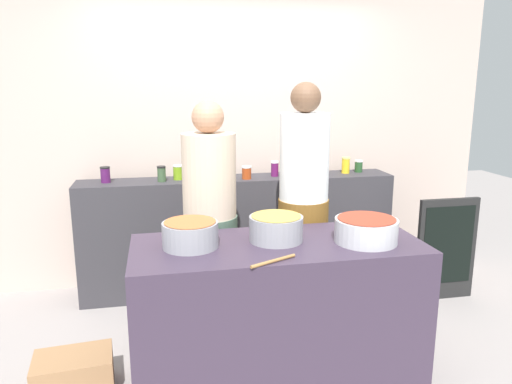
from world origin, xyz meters
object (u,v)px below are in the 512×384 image
(preserve_jar_1, at_px, (162,174))
(cooking_pot_left, at_px, (190,234))
(cooking_pot_right, at_px, (366,230))
(cooking_pot_center, at_px, (276,228))
(preserve_jar_6, at_px, (288,171))
(preserve_jar_7, at_px, (303,169))
(preserve_jar_0, at_px, (105,175))
(preserve_jar_4, at_px, (247,172))
(wooden_spoon, at_px, (273,261))
(bread_crate, at_px, (74,375))
(preserve_jar_3, at_px, (228,171))
(preserve_jar_9, at_px, (359,166))
(preserve_jar_5, at_px, (275,169))
(preserve_jar_8, at_px, (346,165))
(chalkboard_sign, at_px, (446,249))
(cook_in_cap, at_px, (303,222))
(cook_with_tongs, at_px, (210,237))
(preserve_jar_2, at_px, (178,172))

(preserve_jar_1, relative_size, cooking_pot_left, 0.40)
(cooking_pot_left, xyz_separation_m, cooking_pot_right, (1.02, -0.12, -0.00))
(cooking_pot_left, height_order, cooking_pot_center, cooking_pot_center)
(preserve_jar_1, relative_size, preserve_jar_6, 1.13)
(preserve_jar_1, relative_size, preserve_jar_7, 1.09)
(preserve_jar_0, bearing_deg, preserve_jar_4, -3.93)
(preserve_jar_1, bearing_deg, preserve_jar_7, 0.69)
(wooden_spoon, distance_m, bread_crate, 1.41)
(preserve_jar_3, relative_size, preserve_jar_9, 1.00)
(preserve_jar_5, bearing_deg, preserve_jar_7, -6.89)
(preserve_jar_3, distance_m, preserve_jar_7, 0.65)
(preserve_jar_8, height_order, cooking_pot_left, preserve_jar_8)
(preserve_jar_1, relative_size, chalkboard_sign, 0.15)
(preserve_jar_0, relative_size, bread_crate, 0.29)
(preserve_jar_6, bearing_deg, preserve_jar_5, 148.18)
(preserve_jar_6, height_order, bread_crate, preserve_jar_6)
(wooden_spoon, bearing_deg, preserve_jar_1, 108.17)
(preserve_jar_5, distance_m, chalkboard_sign, 1.59)
(cooking_pot_left, bearing_deg, bread_crate, 176.08)
(preserve_jar_8, height_order, cook_in_cap, cook_in_cap)
(preserve_jar_3, xyz_separation_m, bread_crate, (-1.13, -1.37, -0.94))
(cook_with_tongs, xyz_separation_m, bread_crate, (-0.87, -0.48, -0.64))
(preserve_jar_6, height_order, cooking_pot_right, preserve_jar_6)
(preserve_jar_3, relative_size, wooden_spoon, 0.37)
(preserve_jar_6, bearing_deg, cooking_pot_left, -125.29)
(preserve_jar_3, xyz_separation_m, cooking_pot_left, (-0.43, -1.42, -0.10))
(preserve_jar_0, relative_size, preserve_jar_8, 0.90)
(preserve_jar_9, bearing_deg, preserve_jar_0, -179.02)
(preserve_jar_4, distance_m, preserve_jar_7, 0.51)
(cooking_pot_right, height_order, cook_in_cap, cook_in_cap)
(wooden_spoon, relative_size, chalkboard_sign, 0.33)
(cook_with_tongs, relative_size, bread_crate, 3.79)
(preserve_jar_2, xyz_separation_m, preserve_jar_7, (1.07, -0.05, -0.00))
(wooden_spoon, height_order, cook_in_cap, cook_in_cap)
(cook_with_tongs, bearing_deg, bread_crate, -151.15)
(preserve_jar_1, height_order, preserve_jar_8, preserve_jar_8)
(preserve_jar_1, xyz_separation_m, bread_crate, (-0.56, -1.28, -0.95))
(preserve_jar_6, bearing_deg, preserve_jar_8, 7.95)
(preserve_jar_3, xyz_separation_m, preserve_jar_9, (1.19, -0.01, 0.00))
(cook_with_tongs, bearing_deg, preserve_jar_9, 31.35)
(preserve_jar_4, distance_m, cooking_pot_center, 1.29)
(cooking_pot_center, relative_size, chalkboard_sign, 0.37)
(preserve_jar_6, relative_size, preserve_jar_9, 1.05)
(preserve_jar_1, distance_m, cooking_pot_right, 1.85)
(cook_in_cap, bearing_deg, preserve_jar_6, 83.76)
(cooking_pot_left, height_order, cook_with_tongs, cook_with_tongs)
(chalkboard_sign, bearing_deg, preserve_jar_2, 165.18)
(preserve_jar_4, distance_m, preserve_jar_5, 0.27)
(cooking_pot_right, relative_size, bread_crate, 0.83)
(preserve_jar_9, bearing_deg, cooking_pot_right, -111.47)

